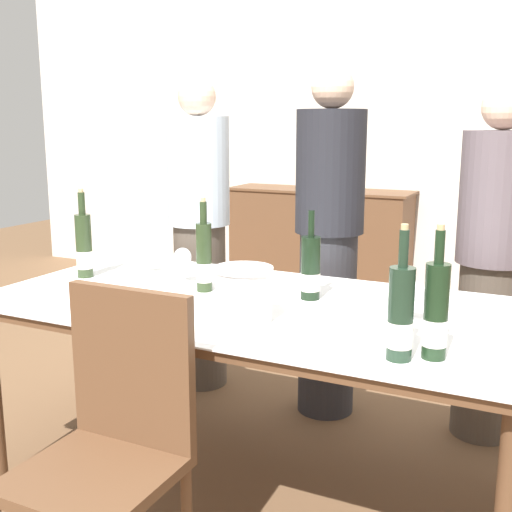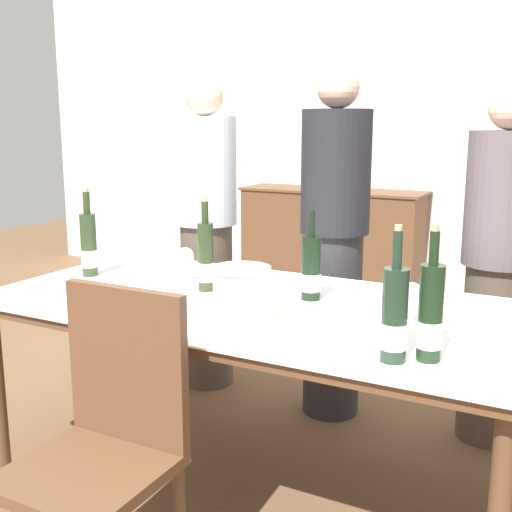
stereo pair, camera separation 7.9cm
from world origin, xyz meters
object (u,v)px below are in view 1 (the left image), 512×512
object	(u,v)px
wine_bottle_0	(401,315)
wine_glass_0	(183,258)
wine_bottle_4	(311,270)
wine_glass_2	(413,293)
dining_table	(256,318)
person_guest_left	(329,245)
ice_bucket	(243,293)
sideboard_cabinet	(319,243)
person_host	(199,236)
wine_glass_1	(244,275)
wine_glass_3	(146,254)
chair_near_front	(112,434)
wine_bottle_1	(84,247)
person_guest_right	(493,267)
wine_bottle_3	(436,313)
wine_bottle_2	(204,258)

from	to	relation	value
wine_bottle_0	wine_glass_0	size ratio (longest dim) A/B	2.59
wine_bottle_4	wine_glass_2	world-z (taller)	wine_bottle_4
wine_glass_2	dining_table	bearing A→B (deg)	-178.74
dining_table	person_guest_left	world-z (taller)	person_guest_left
wine_bottle_0	wine_glass_2	world-z (taller)	wine_bottle_0
dining_table	ice_bucket	world-z (taller)	ice_bucket
sideboard_cabinet	wine_glass_0	world-z (taller)	wine_glass_0
sideboard_cabinet	wine_bottle_0	world-z (taller)	wine_bottle_0
person_host	wine_glass_1	bearing A→B (deg)	-50.18
dining_table	person_host	size ratio (longest dim) A/B	1.25
wine_glass_3	chair_near_front	bearing A→B (deg)	-59.90
wine_glass_0	wine_glass_3	bearing A→B (deg)	160.91
wine_bottle_1	person_host	size ratio (longest dim) A/B	0.23
dining_table	wine_glass_1	bearing A→B (deg)	-166.41
ice_bucket	person_guest_left	bearing A→B (deg)	93.46
wine_bottle_1	wine_glass_3	distance (m)	0.27
dining_table	chair_near_front	distance (m)	0.77
person_host	person_guest_right	size ratio (longest dim) A/B	1.04
wine_bottle_3	wine_glass_3	xyz separation A→B (m)	(-1.37, 0.52, -0.05)
wine_bottle_0	person_guest_right	size ratio (longest dim) A/B	0.25
person_guest_right	dining_table	bearing A→B (deg)	-130.12
wine_glass_0	wine_glass_2	world-z (taller)	wine_glass_0
dining_table	wine_glass_3	bearing A→B (deg)	161.50
chair_near_front	dining_table	bearing A→B (deg)	82.52
dining_table	person_guest_right	world-z (taller)	person_guest_right
wine_bottle_1	wine_glass_1	bearing A→B (deg)	-3.75
ice_bucket	wine_glass_0	xyz separation A→B (m)	(-0.47, 0.36, 0.01)
dining_table	wine_bottle_3	distance (m)	0.80
dining_table	person_guest_right	distance (m)	1.16
person_host	wine_glass_2	bearing A→B (deg)	-31.53
wine_bottle_4	wine_glass_1	xyz separation A→B (m)	(-0.21, -0.15, -0.01)
wine_bottle_2	wine_glass_1	world-z (taller)	wine_bottle_2
wine_glass_0	wine_glass_3	world-z (taller)	wine_glass_0
person_guest_left	wine_glass_2	bearing A→B (deg)	-53.61
wine_bottle_1	person_guest_right	distance (m)	1.82
sideboard_cabinet	person_host	world-z (taller)	person_host
sideboard_cabinet	wine_glass_1	xyz separation A→B (m)	(0.77, -2.87, 0.42)
wine_bottle_3	wine_glass_1	distance (m)	0.81
ice_bucket	wine_bottle_2	distance (m)	0.44
wine_bottle_0	wine_glass_3	xyz separation A→B (m)	(-1.28, 0.57, -0.04)
dining_table	person_guest_left	distance (m)	0.82
wine_bottle_1	sideboard_cabinet	bearing A→B (deg)	89.06
ice_bucket	wine_bottle_1	bearing A→B (deg)	163.87
wine_bottle_3	wine_glass_2	xyz separation A→B (m)	(-0.13, 0.31, -0.03)
sideboard_cabinet	wine_bottle_1	world-z (taller)	wine_bottle_1
wine_bottle_0	sideboard_cabinet	bearing A→B (deg)	114.14
dining_table	wine_glass_0	size ratio (longest dim) A/B	13.75
wine_bottle_2	wine_glass_3	size ratio (longest dim) A/B	2.92
ice_bucket	wine_bottle_3	size ratio (longest dim) A/B	0.52
wine_glass_1	person_guest_left	size ratio (longest dim) A/B	0.09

